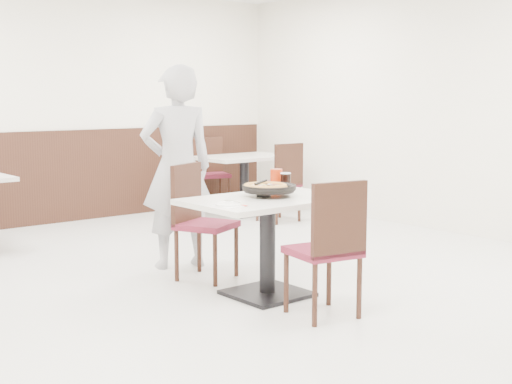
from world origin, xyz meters
TOP-DOWN VIEW (x-y plane):
  - floor at (0.00, 0.00)m, footprint 7.00×7.00m
  - wall_back at (0.00, 3.50)m, footprint 6.00×0.04m
  - wall_right at (3.00, 0.00)m, footprint 0.04×7.00m
  - wainscot_back at (0.00, 3.48)m, footprint 5.90×0.03m
  - main_table at (-0.22, -0.50)m, footprint 1.23×0.85m
  - chair_near at (-0.25, -1.12)m, footprint 0.49×0.49m
  - chair_far at (-0.28, 0.20)m, footprint 0.56×0.56m
  - trivet at (-0.20, -0.43)m, footprint 0.11×0.11m
  - pizza_pan at (-0.17, -0.45)m, footprint 0.39×0.39m
  - pizza at (-0.19, -0.44)m, footprint 0.35×0.35m
  - pizza_server at (-0.16, -0.48)m, footprint 0.09×0.10m
  - napkin at (-0.69, -0.64)m, footprint 0.19×0.19m
  - side_plate at (-0.68, -0.63)m, footprint 0.19×0.19m
  - fork at (-0.60, -0.61)m, footprint 0.06×0.17m
  - cola_glass at (0.19, -0.24)m, footprint 0.08×0.08m
  - red_cup at (0.19, -0.13)m, footprint 0.10×0.10m
  - diner_person at (-0.23, 0.71)m, footprint 0.74×0.59m
  - bg_table_right at (2.00, 2.57)m, footprint 1.30×0.95m
  - bg_chair_right_near at (1.98, 1.89)m, footprint 0.42×0.42m
  - bg_chair_right_far at (1.96, 3.21)m, footprint 0.53×0.53m

SIDE VIEW (x-z plane):
  - floor at x=0.00m, z-range 0.00..0.00m
  - main_table at x=-0.22m, z-range 0.00..0.75m
  - bg_table_right at x=2.00m, z-range 0.00..0.75m
  - chair_near at x=-0.25m, z-range 0.00..0.95m
  - chair_far at x=-0.28m, z-range 0.00..0.95m
  - bg_chair_right_near at x=1.98m, z-range 0.00..0.95m
  - bg_chair_right_far at x=1.96m, z-range 0.00..0.95m
  - wainscot_back at x=0.00m, z-range 0.00..1.10m
  - napkin at x=-0.69m, z-range 0.75..0.75m
  - side_plate at x=-0.68m, z-range 0.75..0.77m
  - trivet at x=-0.20m, z-range 0.75..0.79m
  - fork at x=-0.60m, z-range 0.77..0.77m
  - pizza_pan at x=-0.17m, z-range 0.79..0.80m
  - pizza at x=-0.19m, z-range 0.80..0.82m
  - cola_glass at x=0.19m, z-range 0.75..0.88m
  - red_cup at x=0.19m, z-range 0.75..0.91m
  - pizza_server at x=-0.16m, z-range 0.84..0.84m
  - diner_person at x=-0.23m, z-range 0.00..1.77m
  - wall_back at x=0.00m, z-range 0.00..2.80m
  - wall_right at x=3.00m, z-range 0.00..2.80m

